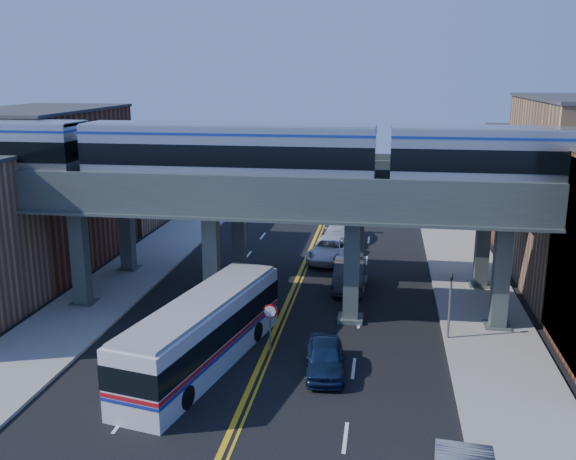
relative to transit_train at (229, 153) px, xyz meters
name	(u,v)px	position (x,y,z in m)	size (l,w,h in m)	color
ground	(252,381)	(2.86, -8.00, -9.35)	(120.00, 120.00, 0.00)	black
sidewalk_west	(106,293)	(-8.64, 2.00, -9.27)	(5.00, 70.00, 0.16)	gray
sidewalk_east	(482,314)	(14.36, 2.00, -9.27)	(5.00, 70.00, 0.16)	gray
building_west_b	(44,189)	(-15.64, 8.00, -3.85)	(8.00, 14.00, 11.00)	brown
building_west_c	(119,180)	(-15.64, 21.00, -5.35)	(8.00, 10.00, 8.00)	#A17953
building_east_c	(541,185)	(21.36, 21.00, -4.85)	(8.00, 10.00, 9.00)	brown
mural_panel	(575,270)	(17.41, -4.00, -4.60)	(0.10, 9.50, 9.50)	teal
elevated_viaduct_near	(280,206)	(2.86, 0.00, -2.88)	(52.00, 3.60, 7.40)	#45504E
elevated_viaduct_far	(298,185)	(2.86, 7.00, -2.88)	(52.00, 3.60, 7.40)	#45504E
transit_train	(229,153)	(0.00, 0.00, 0.00)	(49.38, 3.10, 3.61)	black
stop_sign	(270,321)	(3.16, -5.00, -7.59)	(0.76, 0.09, 2.63)	slate
traffic_signal	(450,299)	(12.06, -2.00, -7.05)	(0.15, 0.18, 4.10)	slate
transit_bus	(203,333)	(0.23, -6.68, -7.72)	(5.24, 12.65, 3.18)	silver
car_lane_a	(325,357)	(6.04, -6.61, -8.60)	(1.78, 4.41, 1.50)	#101F3D
car_lane_b	(349,274)	(6.45, 5.75, -8.44)	(1.94, 5.56, 1.83)	#323235
car_lane_c	(330,249)	(4.66, 11.79, -8.56)	(2.65, 5.74, 1.59)	silver
car_lane_d	(341,231)	(5.11, 17.09, -8.44)	(2.56, 6.30, 1.83)	silver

